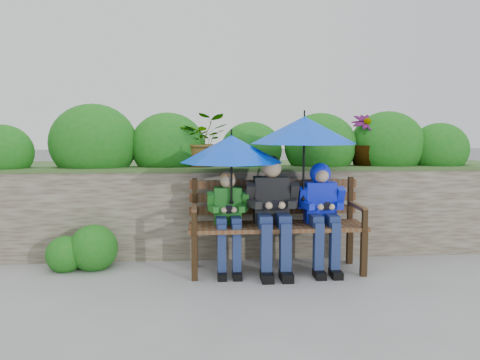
{
  "coord_description": "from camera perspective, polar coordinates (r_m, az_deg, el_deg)",
  "views": [
    {
      "loc": [
        -0.37,
        -4.57,
        1.46
      ],
      "look_at": [
        0.0,
        0.1,
        0.95
      ],
      "focal_mm": 35.0,
      "sensor_mm": 36.0,
      "label": 1
    }
  ],
  "objects": [
    {
      "name": "boy_left",
      "position": [
        4.74,
        -1.45,
        -4.23
      ],
      "size": [
        0.42,
        0.48,
        1.04
      ],
      "color": "#196A17",
      "rests_on": "ground"
    },
    {
      "name": "ground",
      "position": [
        4.81,
        0.1,
        -11.46
      ],
      "size": [
        60.0,
        60.0,
        0.0
      ],
      "primitive_type": "plane",
      "color": "gray",
      "rests_on": "ground"
    },
    {
      "name": "garden_backdrop",
      "position": [
        6.24,
        -1.19,
        -1.72
      ],
      "size": [
        8.0,
        2.85,
        1.79
      ],
      "color": "brown",
      "rests_on": "ground"
    },
    {
      "name": "park_bench",
      "position": [
        4.88,
        4.38,
        -4.68
      ],
      "size": [
        1.8,
        0.53,
        0.95
      ],
      "color": "black",
      "rests_on": "ground"
    },
    {
      "name": "boy_middle",
      "position": [
        4.76,
        3.99,
        -3.42
      ],
      "size": [
        0.54,
        0.62,
        1.19
      ],
      "color": "black",
      "rests_on": "ground"
    },
    {
      "name": "umbrella_left",
      "position": [
        4.65,
        -1.05,
        3.8
      ],
      "size": [
        1.03,
        1.03,
        0.75
      ],
      "color": "#0039D6",
      "rests_on": "ground"
    },
    {
      "name": "boy_right",
      "position": [
        4.88,
        9.96,
        -3.18
      ],
      "size": [
        0.47,
        0.57,
        1.11
      ],
      "color": "#1D30D8",
      "rests_on": "ground"
    },
    {
      "name": "umbrella_right",
      "position": [
        4.76,
        7.83,
        6.04
      ],
      "size": [
        1.09,
        1.09,
        0.92
      ],
      "color": "#0039D6",
      "rests_on": "ground"
    }
  ]
}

